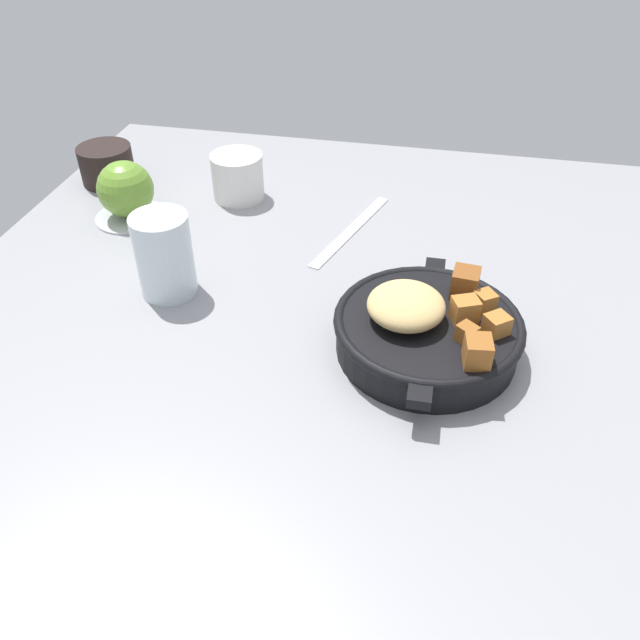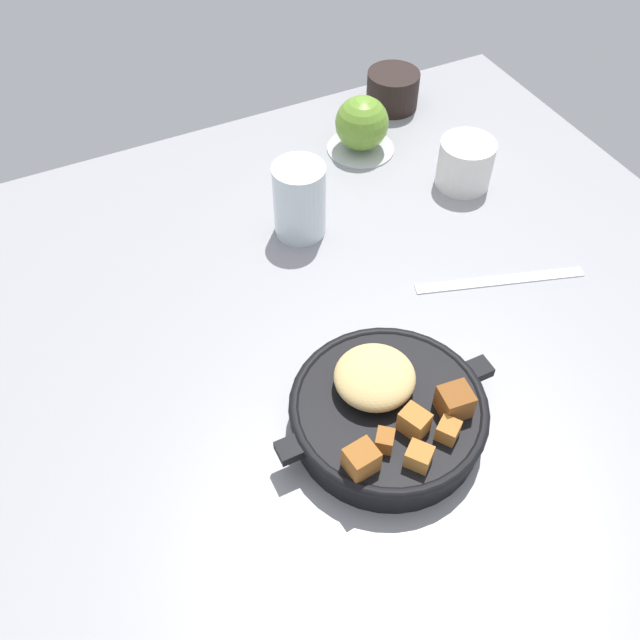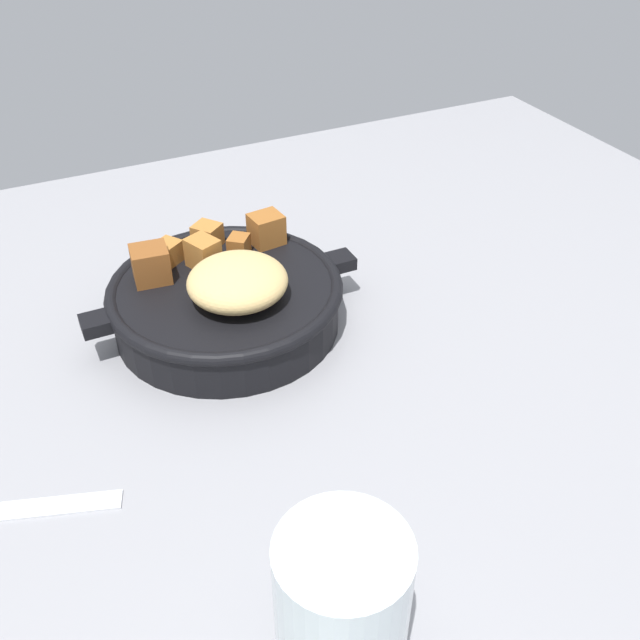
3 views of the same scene
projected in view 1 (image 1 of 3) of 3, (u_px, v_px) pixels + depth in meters
The scene contains 8 objects.
ground_plane at pixel (317, 360), 73.80cm from camera, with size 117.12×99.70×2.40cm, color gray.
cast_iron_skillet at pixel (427, 329), 71.43cm from camera, with size 25.34×21.07×8.00cm.
saucer_plate at pixel (131, 216), 96.87cm from camera, with size 10.56×10.56×0.60cm, color #B7BABF.
red_apple at pixel (125, 189), 94.12cm from camera, with size 8.22×8.22×8.22cm, color olive.
butter_knife at pixel (351, 230), 93.77cm from camera, with size 22.43×1.60×0.36cm, color silver.
coffee_mug_dark at pixel (107, 164), 104.52cm from camera, with size 8.61×8.61×6.01cm, color black.
ceramic_mug_white at pixel (238, 177), 99.93cm from camera, with size 8.01×8.01×7.05cm, color silver.
water_glass_tall at pixel (164, 255), 79.06cm from camera, with size 7.09×7.09×10.67cm, color silver.
Camera 1 is at (-53.61, -11.48, 48.41)cm, focal length 36.11 mm.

